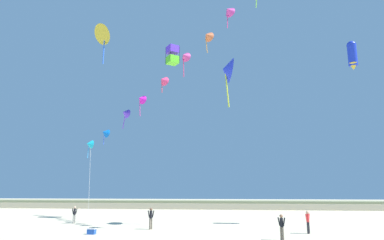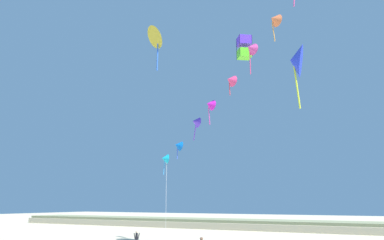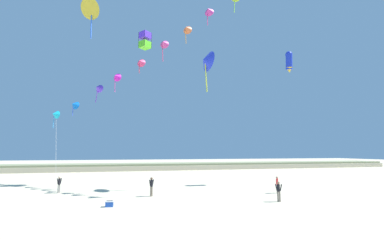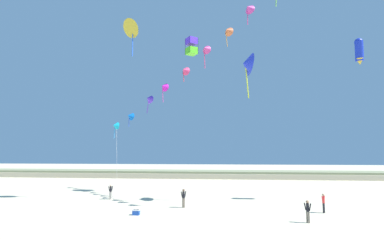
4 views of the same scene
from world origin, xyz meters
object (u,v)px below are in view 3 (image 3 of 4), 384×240
(person_near_left, at_px, (59,183))
(beach_cooler, at_px, (109,204))
(large_kite_high_solo, at_px, (289,61))
(large_kite_outer_drift, at_px, (206,61))
(large_kite_low_lead, at_px, (145,40))
(person_near_right, at_px, (277,183))
(person_far_left, at_px, (151,185))
(person_mid_center, at_px, (279,190))
(large_kite_mid_trail, at_px, (92,9))

(person_near_left, relative_size, beach_cooler, 2.82)
(large_kite_high_solo, bearing_deg, large_kite_outer_drift, -172.65)
(large_kite_low_lead, xyz_separation_m, beach_cooler, (-3.04, -13.64, -19.04))
(person_near_right, bearing_deg, person_near_left, 166.00)
(large_kite_outer_drift, distance_m, beach_cooler, 18.83)
(person_near_right, relative_size, large_kite_outer_drift, 0.32)
(person_far_left, bearing_deg, person_mid_center, -27.01)
(large_kite_high_solo, bearing_deg, person_near_right, -136.03)
(person_mid_center, bearing_deg, large_kite_low_lead, 124.56)
(person_near_right, distance_m, person_mid_center, 4.56)
(person_near_left, height_order, person_far_left, person_far_left)
(person_far_left, bearing_deg, person_near_left, 154.90)
(person_mid_center, xyz_separation_m, large_kite_high_solo, (8.66, 10.03, 15.29))
(person_near_left, xyz_separation_m, beach_cooler, (5.32, -7.84, -0.73))
(person_far_left, bearing_deg, person_near_right, -5.33)
(person_near_right, relative_size, large_kite_high_solo, 0.55)
(person_near_right, xyz_separation_m, large_kite_outer_drift, (-5.89, 4.54, 13.70))
(person_near_right, distance_m, beach_cooler, 15.90)
(person_near_right, relative_size, person_mid_center, 1.01)
(person_near_right, xyz_separation_m, person_far_left, (-12.25, 1.14, 0.05))
(person_near_left, relative_size, person_mid_center, 1.01)
(beach_cooler, bearing_deg, person_mid_center, -5.59)
(person_mid_center, height_order, large_kite_mid_trail, large_kite_mid_trail)
(person_near_right, distance_m, person_far_left, 12.31)
(person_near_left, height_order, beach_cooler, person_near_left)
(large_kite_low_lead, bearing_deg, beach_cooler, -102.57)
(person_near_left, xyz_separation_m, large_kite_low_lead, (8.36, 5.80, 18.31))
(person_mid_center, bearing_deg, person_near_left, 153.88)
(person_near_right, distance_m, large_kite_outer_drift, 15.58)
(beach_cooler, bearing_deg, large_kite_mid_trail, 112.50)
(person_near_right, height_order, person_mid_center, person_near_right)
(large_kite_low_lead, distance_m, beach_cooler, 23.62)
(person_near_right, bearing_deg, large_kite_outer_drift, 142.38)
(person_near_left, distance_m, large_kite_low_lead, 20.95)
(person_near_right, bearing_deg, large_kite_high_solo, 43.97)
(person_far_left, distance_m, large_kite_outer_drift, 15.43)
(person_near_left, distance_m, person_mid_center, 20.78)
(large_kite_low_lead, distance_m, large_kite_outer_drift, 10.44)
(person_near_right, bearing_deg, person_far_left, 174.67)
(large_kite_outer_drift, bearing_deg, beach_cooler, -143.85)
(person_mid_center, xyz_separation_m, large_kite_mid_trail, (-16.34, 8.54, 18.42))
(person_near_left, relative_size, person_near_right, 1.00)
(large_kite_low_lead, bearing_deg, person_near_right, -41.16)
(person_near_left, bearing_deg, large_kite_outer_drift, -2.64)
(person_near_left, height_order, large_kite_outer_drift, large_kite_outer_drift)
(person_far_left, xyz_separation_m, beach_cooler, (-3.41, -3.75, -0.78))
(person_near_left, bearing_deg, large_kite_low_lead, 34.76)
(person_far_left, distance_m, large_kite_mid_trail, 19.76)
(person_near_left, xyz_separation_m, person_mid_center, (18.66, -9.15, -0.01))
(person_mid_center, xyz_separation_m, large_kite_low_lead, (-10.30, 14.95, 18.32))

